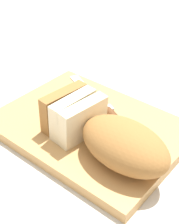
{
  "coord_description": "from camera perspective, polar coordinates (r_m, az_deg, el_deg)",
  "views": [
    {
      "loc": [
        -0.37,
        0.42,
        0.46
      ],
      "look_at": [
        0.0,
        0.0,
        0.05
      ],
      "focal_mm": 53.46,
      "sensor_mm": 36.0,
      "label": 1
    }
  ],
  "objects": [
    {
      "name": "bread_loaf",
      "position": [
        0.62,
        3.19,
        -3.94
      ],
      "size": [
        0.27,
        0.12,
        0.08
      ],
      "rotation": [
        0.0,
        0.0,
        -0.04
      ],
      "color": "#996633",
      "rests_on": "cutting_board"
    },
    {
      "name": "crumb_near_loaf",
      "position": [
        0.74,
        -0.67,
        -0.15
      ],
      "size": [
        0.0,
        0.0,
        0.0
      ],
      "primitive_type": "sphere",
      "color": "#A8753D",
      "rests_on": "cutting_board"
    },
    {
      "name": "crumb_near_knife",
      "position": [
        0.73,
        0.91,
        -0.6
      ],
      "size": [
        0.0,
        0.0,
        0.0
      ],
      "primitive_type": "sphere",
      "color": "#A8753D",
      "rests_on": "cutting_board"
    },
    {
      "name": "crumb_stray_left",
      "position": [
        0.71,
        -3.32,
        -1.35
      ],
      "size": [
        0.01,
        0.01,
        0.01
      ],
      "primitive_type": "sphere",
      "color": "#A8753D",
      "rests_on": "cutting_board"
    },
    {
      "name": "ground_plane",
      "position": [
        0.72,
        -0.0,
        -3.42
      ],
      "size": [
        3.0,
        3.0,
        0.0
      ],
      "primitive_type": "plane",
      "color": "beige"
    },
    {
      "name": "bread_knife",
      "position": [
        0.74,
        2.59,
        0.62
      ],
      "size": [
        0.23,
        0.11,
        0.02
      ],
      "rotation": [
        0.0,
        0.0,
        -0.39
      ],
      "color": "silver",
      "rests_on": "cutting_board"
    },
    {
      "name": "cutting_board",
      "position": [
        0.72,
        -0.0,
        -2.7
      ],
      "size": [
        0.4,
        0.3,
        0.02
      ],
      "primitive_type": "cube",
      "rotation": [
        0.0,
        0.0,
        0.03
      ],
      "color": "tan",
      "rests_on": "ground_plane"
    }
  ]
}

